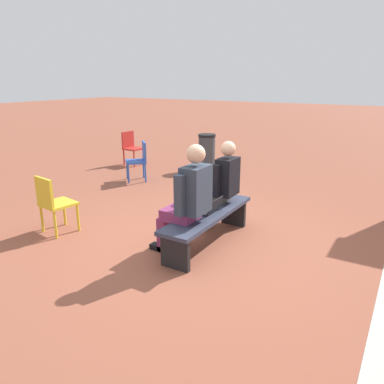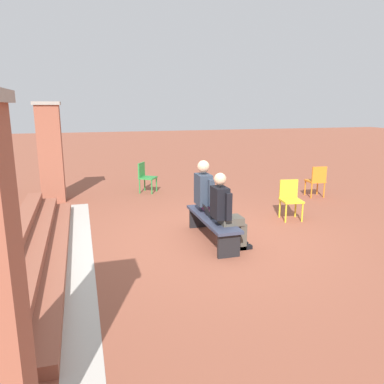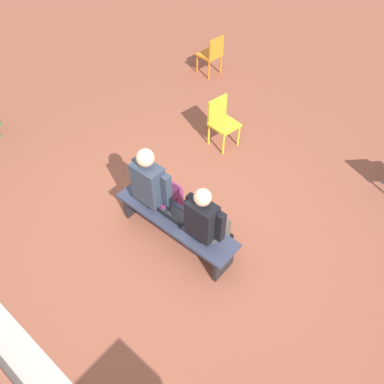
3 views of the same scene
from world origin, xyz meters
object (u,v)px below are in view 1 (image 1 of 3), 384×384
(plastic_chair_foreground, at_px, (139,159))
(plastic_chair_mid_courtyard, at_px, (131,146))
(plastic_chair_near_bench_left, at_px, (53,201))
(litter_bin, at_px, (207,152))
(person_student, at_px, (220,184))
(person_adult, at_px, (188,198))
(bench, at_px, (208,219))
(laptop, at_px, (209,209))

(plastic_chair_foreground, distance_m, plastic_chair_mid_courtyard, 1.62)
(plastic_chair_foreground, relative_size, plastic_chair_near_bench_left, 1.00)
(plastic_chair_mid_courtyard, relative_size, litter_bin, 0.98)
(person_student, relative_size, person_adult, 0.94)
(bench, xyz_separation_m, laptop, (0.01, 0.01, 0.15))
(laptop, distance_m, litter_bin, 4.31)
(plastic_chair_foreground, xyz_separation_m, litter_bin, (-1.64, 0.76, -0.05))
(plastic_chair_mid_courtyard, bearing_deg, person_student, 54.86)
(person_student, distance_m, plastic_chair_foreground, 3.24)
(bench, relative_size, plastic_chair_near_bench_left, 2.14)
(litter_bin, bearing_deg, plastic_chair_near_bench_left, 0.42)
(plastic_chair_near_bench_left, bearing_deg, laptop, 111.05)
(bench, bearing_deg, litter_bin, -150.88)
(bench, relative_size, plastic_chair_foreground, 2.14)
(person_student, xyz_separation_m, plastic_chair_near_bench_left, (1.27, -1.99, -0.23))
(laptop, bearing_deg, litter_bin, -150.78)
(person_adult, bearing_deg, bench, 169.91)
(bench, bearing_deg, person_student, -171.89)
(laptop, bearing_deg, bench, -120.15)
(litter_bin, bearing_deg, laptop, 29.22)
(person_student, xyz_separation_m, litter_bin, (-3.28, -2.02, -0.28))
(plastic_chair_mid_courtyard, bearing_deg, bench, 51.04)
(bench, xyz_separation_m, litter_bin, (-3.75, -2.09, 0.08))
(plastic_chair_near_bench_left, bearing_deg, plastic_chair_mid_courtyard, -154.21)
(laptop, height_order, plastic_chair_mid_courtyard, plastic_chair_mid_courtyard)
(bench, xyz_separation_m, plastic_chair_foreground, (-2.11, -2.85, 0.13))
(plastic_chair_foreground, bearing_deg, person_adult, 47.81)
(plastic_chair_foreground, relative_size, litter_bin, 0.98)
(laptop, distance_m, plastic_chair_foreground, 3.56)
(person_student, bearing_deg, laptop, 9.41)
(laptop, height_order, litter_bin, litter_bin)
(litter_bin, bearing_deg, plastic_chair_foreground, -24.84)
(bench, bearing_deg, plastic_chair_near_bench_left, -68.67)
(bench, height_order, litter_bin, litter_bin)
(laptop, distance_m, plastic_chair_near_bench_left, 2.22)
(plastic_chair_near_bench_left, bearing_deg, litter_bin, -179.58)
(plastic_chair_near_bench_left, distance_m, plastic_chair_mid_courtyard, 4.49)
(plastic_chair_foreground, bearing_deg, person_student, 59.36)
(plastic_chair_near_bench_left, xyz_separation_m, litter_bin, (-4.55, -0.03, -0.05))
(person_student, distance_m, plastic_chair_near_bench_left, 2.37)
(bench, relative_size, person_student, 1.35)
(plastic_chair_foreground, xyz_separation_m, plastic_chair_mid_courtyard, (-1.13, -1.16, 0.00))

